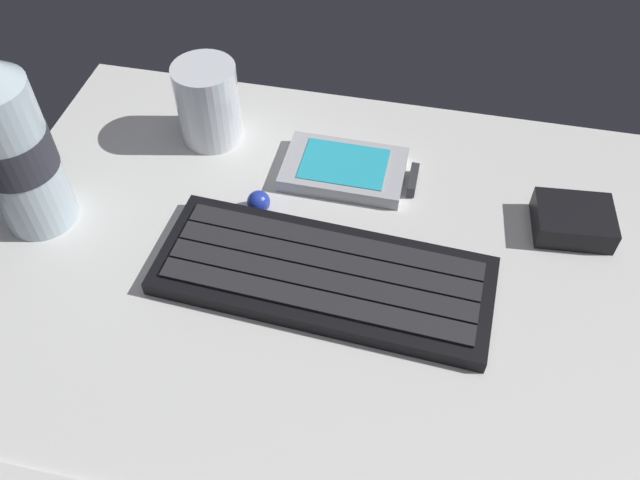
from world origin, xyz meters
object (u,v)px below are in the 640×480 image
(handheld_device, at_px, (351,170))
(juice_cup, at_px, (209,106))
(water_bottle, at_px, (12,142))
(trackball_mouse, at_px, (259,202))
(keyboard, at_px, (324,275))
(charger_block, at_px, (573,220))

(handheld_device, bearing_deg, juice_cup, 169.09)
(water_bottle, bearing_deg, handheld_device, 22.29)
(water_bottle, distance_m, trackball_mouse, 0.22)
(keyboard, bearing_deg, trackball_mouse, 137.87)
(keyboard, bearing_deg, water_bottle, 175.34)
(handheld_device, distance_m, juice_cup, 0.16)
(keyboard, distance_m, water_bottle, 0.29)
(charger_block, height_order, trackball_mouse, charger_block)
(handheld_device, bearing_deg, water_bottle, -157.71)
(keyboard, height_order, trackball_mouse, trackball_mouse)
(juice_cup, bearing_deg, water_bottle, -130.41)
(water_bottle, relative_size, trackball_mouse, 9.45)
(keyboard, bearing_deg, charger_block, 26.73)
(keyboard, relative_size, trackball_mouse, 13.45)
(handheld_device, height_order, trackball_mouse, trackball_mouse)
(handheld_device, xyz_separation_m, charger_block, (0.21, -0.03, 0.00))
(charger_block, bearing_deg, juice_cup, 171.04)
(keyboard, relative_size, water_bottle, 1.42)
(juice_cup, xyz_separation_m, charger_block, (0.37, -0.06, -0.03))
(juice_cup, relative_size, charger_block, 1.21)
(keyboard, xyz_separation_m, juice_cup, (-0.15, 0.16, 0.03))
(juice_cup, bearing_deg, keyboard, -46.82)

